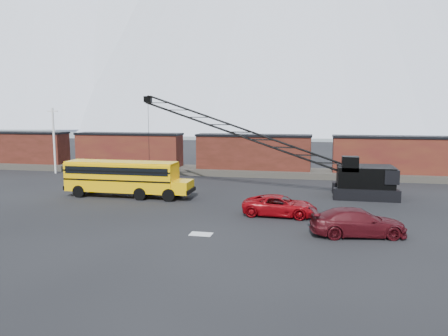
# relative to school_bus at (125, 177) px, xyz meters

# --- Properties ---
(ground) EXTENTS (160.00, 160.00, 0.00)m
(ground) POSITION_rel_school_bus_xyz_m (9.22, -6.13, -1.79)
(ground) COLOR black
(ground) RESTS_ON ground
(gravel_berm) EXTENTS (120.00, 5.00, 0.70)m
(gravel_berm) POSITION_rel_school_bus_xyz_m (9.22, 15.87, -1.44)
(gravel_berm) COLOR #453F38
(gravel_berm) RESTS_ON ground
(boxcar_west_far) EXTENTS (13.70, 3.10, 4.17)m
(boxcar_west_far) POSITION_rel_school_bus_xyz_m (-22.78, 15.87, 0.97)
(boxcar_west_far) COLOR #571F18
(boxcar_west_far) RESTS_ON gravel_berm
(boxcar_west_near) EXTENTS (13.70, 3.10, 4.17)m
(boxcar_west_near) POSITION_rel_school_bus_xyz_m (-6.78, 15.87, 0.97)
(boxcar_west_near) COLOR #4A1515
(boxcar_west_near) RESTS_ON gravel_berm
(boxcar_mid) EXTENTS (13.70, 3.10, 4.17)m
(boxcar_mid) POSITION_rel_school_bus_xyz_m (9.22, 15.87, 0.97)
(boxcar_mid) COLOR #571F18
(boxcar_mid) RESTS_ON gravel_berm
(boxcar_east_near) EXTENTS (13.70, 3.10, 4.17)m
(boxcar_east_near) POSITION_rel_school_bus_xyz_m (25.22, 15.87, 0.97)
(boxcar_east_near) COLOR #4A1515
(boxcar_east_near) RESTS_ON gravel_berm
(utility_pole) EXTENTS (1.40, 0.24, 8.00)m
(utility_pole) POSITION_rel_school_bus_xyz_m (-14.78, 11.87, 2.36)
(utility_pole) COLOR silver
(utility_pole) RESTS_ON ground
(snow_patch) EXTENTS (1.40, 0.90, 0.02)m
(snow_patch) POSITION_rel_school_bus_xyz_m (9.72, -10.13, -1.78)
(snow_patch) COLOR silver
(snow_patch) RESTS_ON ground
(school_bus) EXTENTS (11.65, 2.65, 3.19)m
(school_bus) POSITION_rel_school_bus_xyz_m (0.00, 0.00, 0.00)
(school_bus) COLOR #EAAC04
(school_bus) RESTS_ON ground
(red_pickup) EXTENTS (5.53, 2.74, 1.51)m
(red_pickup) POSITION_rel_school_bus_xyz_m (14.11, -4.20, -1.04)
(red_pickup) COLOR maroon
(red_pickup) RESTS_ON ground
(maroon_suv) EXTENTS (6.16, 3.41, 1.69)m
(maroon_suv) POSITION_rel_school_bus_xyz_m (19.28, -8.38, -0.95)
(maroon_suv) COLOR #450C12
(maroon_suv) RESTS_ON ground
(crawler_crane) EXTENTS (23.59, 4.20, 9.26)m
(crawler_crane) POSITION_rel_school_bus_xyz_m (11.98, 4.46, 3.07)
(crawler_crane) COLOR black
(crawler_crane) RESTS_ON ground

